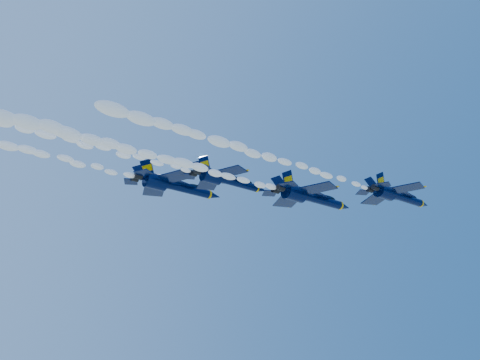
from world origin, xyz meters
TOP-DOWN VIEW (x-y plane):
  - jet_lead at (21.06, -15.27)m, footprint 15.46×12.68m
  - smoke_trail_jet_lead at (-9.29, -15.27)m, footprint 47.48×1.72m
  - jet_second at (11.84, -3.28)m, footprint 18.39×15.08m
  - smoke_trail_jet_second at (-19.76, -3.28)m, footprint 47.48×2.05m
  - jet_third at (-2.23, 2.92)m, footprint 16.02×13.14m
  - smoke_trail_jet_third at (-32.82, 2.92)m, footprint 47.48×1.79m
  - jet_fourth at (-7.89, 11.94)m, footprint 18.50×15.17m

SIDE VIEW (x-z plane):
  - smoke_trail_jet_lead at x=-9.29m, z-range 149.03..150.58m
  - jet_lead at x=21.06m, z-range 147.32..153.07m
  - smoke_trail_jet_second at x=-19.76m, z-range 150.24..152.08m
  - jet_second at x=11.84m, z-range 148.16..154.99m
  - smoke_trail_jet_third at x=-32.82m, z-range 152.35..153.96m
  - jet_third at x=-2.23m, z-range 150.57..156.53m
  - jet_fourth at x=-7.89m, z-range 150.64..157.52m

